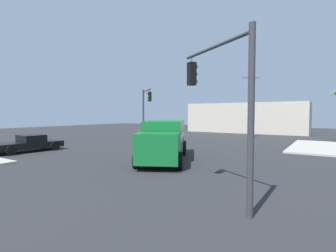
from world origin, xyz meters
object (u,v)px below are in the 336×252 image
object	(u,v)px
traffic_light_secondary	(225,94)
utility_pole	(251,104)
pickup_black	(29,143)
traffic_light_primary	(145,108)
delivery_truck	(164,139)

from	to	relation	value
traffic_light_secondary	utility_pole	xyz separation A→B (m)	(-5.76, 25.41, 0.62)
traffic_light_secondary	pickup_black	world-z (taller)	traffic_light_secondary
traffic_light_primary	pickup_black	xyz separation A→B (m)	(-4.18, -10.30, -3.07)
delivery_truck	pickup_black	size ratio (longest dim) A/B	1.48
utility_pole	traffic_light_secondary	bearing A→B (deg)	-77.22
traffic_light_primary	utility_pole	world-z (taller)	utility_pole
traffic_light_secondary	pickup_black	distance (m)	18.47
traffic_light_primary	traffic_light_secondary	world-z (taller)	traffic_light_primary
traffic_light_primary	traffic_light_secondary	distance (m)	19.23
utility_pole	delivery_truck	bearing A→B (deg)	-92.15
delivery_truck	traffic_light_primary	bearing A→B (deg)	134.81
traffic_light_secondary	utility_pole	size ratio (longest dim) A/B	0.68
delivery_truck	traffic_light_secondary	xyz separation A→B (m)	(6.49, -6.09, 2.38)
pickup_black	traffic_light_primary	bearing A→B (deg)	67.93
pickup_black	utility_pole	bearing A→B (deg)	61.33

